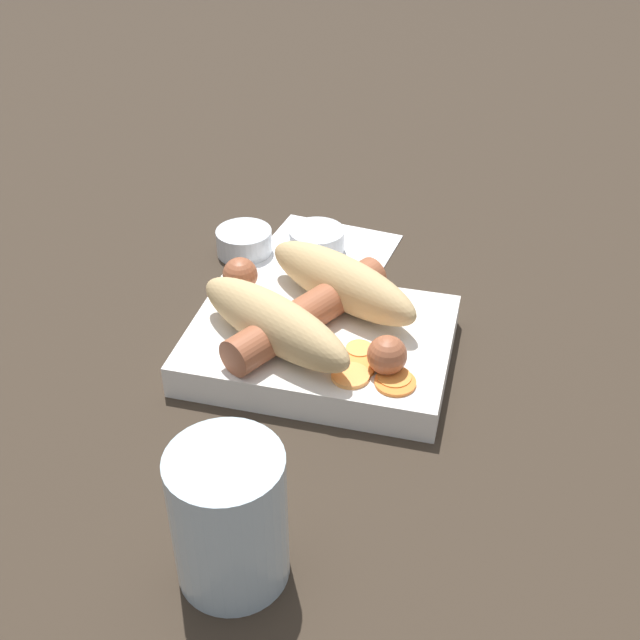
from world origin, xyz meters
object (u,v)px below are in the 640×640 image
object	(u,v)px
food_tray	(320,344)
drink_glass	(230,518)
sausage	(308,312)
condiment_cup_far	(244,243)
condiment_cup_near	(317,242)
bread_roll	(309,302)

from	to	relation	value
food_tray	drink_glass	bearing A→B (deg)	90.06
sausage	condiment_cup_far	distance (m)	0.18
food_tray	condiment_cup_near	world-z (taller)	food_tray
food_tray	condiment_cup_near	size ratio (longest dim) A/B	3.82
condiment_cup_near	condiment_cup_far	size ratio (longest dim) A/B	1.00
condiment_cup_near	condiment_cup_far	xyz separation A→B (m)	(0.07, 0.02, 0.00)
food_tray	bread_roll	world-z (taller)	bread_roll
sausage	condiment_cup_far	world-z (taller)	sausage
food_tray	condiment_cup_near	bearing A→B (deg)	-74.71
bread_roll	drink_glass	distance (m)	0.22
condiment_cup_far	drink_glass	bearing A→B (deg)	107.60
sausage	condiment_cup_near	size ratio (longest dim) A/B	3.13
sausage	drink_glass	xyz separation A→B (m)	(-0.01, 0.21, 0.00)
bread_roll	condiment_cup_near	size ratio (longest dim) A/B	3.47
bread_roll	condiment_cup_far	xyz separation A→B (m)	(0.10, -0.14, -0.04)
sausage	condiment_cup_near	xyz separation A→B (m)	(0.03, -0.16, -0.03)
condiment_cup_far	drink_glass	world-z (taller)	drink_glass
condiment_cup_far	bread_roll	bearing A→B (deg)	126.63
food_tray	condiment_cup_near	distance (m)	0.17
food_tray	condiment_cup_far	size ratio (longest dim) A/B	3.82
bread_roll	drink_glass	size ratio (longest dim) A/B	2.00
condiment_cup_near	drink_glass	distance (m)	0.38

